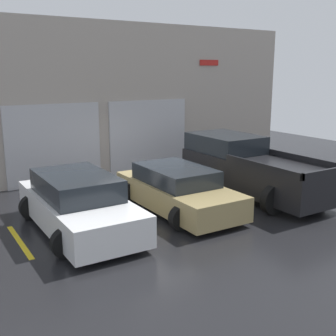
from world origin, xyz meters
TOP-DOWN VIEW (x-y plane):
  - ground_plane at (0.00, 0.00)m, footprint 28.00×28.00m
  - shophouse_building at (-0.00, 3.29)m, footprint 15.99×0.68m
  - pickup_truck at (2.83, -1.28)m, footprint 2.45×5.27m
  - sedan_white at (-2.83, -1.51)m, footprint 2.19×4.42m
  - sedan_side at (0.00, -1.52)m, footprint 2.10×4.22m
  - parking_stripe_far_left at (-4.25, -1.54)m, footprint 0.12×2.20m
  - parking_stripe_left at (-1.42, -1.54)m, footprint 0.12×2.20m
  - parking_stripe_centre at (1.42, -1.54)m, footprint 0.12×2.20m
  - parking_stripe_right at (4.25, -1.54)m, footprint 0.12×2.20m

SIDE VIEW (x-z plane):
  - ground_plane at x=0.00m, z-range 0.00..0.00m
  - parking_stripe_far_left at x=-4.25m, z-range 0.00..0.01m
  - parking_stripe_left at x=-1.42m, z-range 0.00..0.01m
  - parking_stripe_centre at x=1.42m, z-range 0.00..0.01m
  - parking_stripe_right at x=4.25m, z-range 0.00..0.01m
  - sedan_side at x=0.00m, z-range -0.03..1.18m
  - sedan_white at x=-2.83m, z-range -0.04..1.32m
  - pickup_truck at x=2.83m, z-range -0.04..1.68m
  - shophouse_building at x=0.00m, z-range -0.04..5.44m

